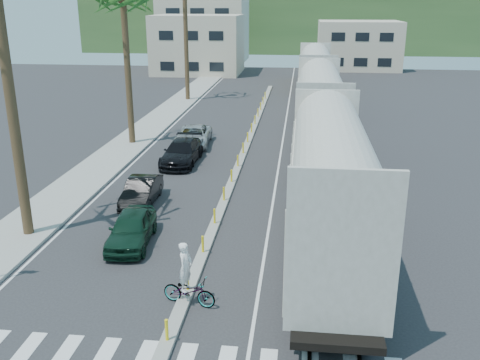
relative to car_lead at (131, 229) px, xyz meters
name	(u,v)px	position (x,y,z in m)	size (l,w,h in m)	color
ground	(175,325)	(3.20, -5.73, -0.70)	(140.00, 140.00, 0.00)	#28282B
sidewalk	(142,133)	(-5.30, 19.27, -0.63)	(3.00, 90.00, 0.15)	gray
rails	(316,130)	(8.20, 22.27, -0.67)	(1.56, 100.00, 0.06)	black
median	(243,154)	(3.20, 14.23, -0.62)	(0.45, 60.00, 0.85)	gray
lane_markings	(222,136)	(1.05, 19.27, -0.70)	(9.42, 90.00, 0.01)	silver
freight_train	(318,99)	(8.20, 20.07, 2.20)	(3.00, 60.94, 5.85)	#ACAB9E
buildings	(239,38)	(-3.21, 65.93, 3.66)	(38.00, 27.00, 10.00)	beige
hillside	(286,20)	(3.20, 94.27, 5.30)	(80.00, 20.00, 12.00)	#385628
car_lead	(131,229)	(0.00, 0.00, 0.00)	(2.01, 4.26, 1.41)	#0F2F20
car_second	(141,191)	(-0.96, 4.69, -0.04)	(1.55, 4.09, 1.33)	black
car_third	(182,152)	(-0.47, 11.95, 0.03)	(2.13, 5.09, 1.47)	black
car_rear	(193,136)	(-0.61, 16.43, -0.02)	(2.56, 5.07, 1.37)	#B6B8BB
cyclist	(188,285)	(3.39, -4.44, 0.02)	(1.53, 2.21, 2.30)	#9EA0A5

